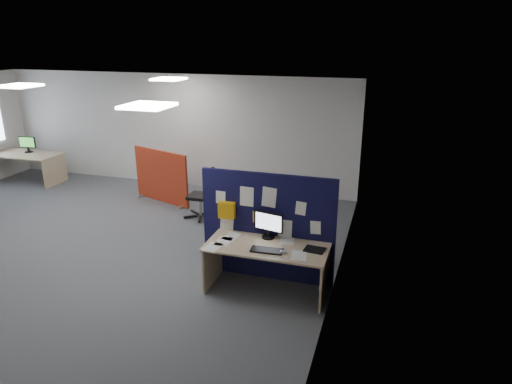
% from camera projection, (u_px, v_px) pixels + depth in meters
% --- Properties ---
extents(floor, '(9.00, 9.00, 0.00)m').
position_uv_depth(floor, '(90.00, 240.00, 8.36)').
color(floor, '#52545A').
rests_on(floor, ground).
extents(ceiling, '(9.00, 7.00, 0.02)m').
position_uv_depth(ceiling, '(70.00, 90.00, 7.47)').
color(ceiling, white).
rests_on(ceiling, wall_back).
extents(wall_back, '(9.00, 0.02, 2.70)m').
position_uv_depth(wall_back, '(173.00, 130.00, 11.08)').
color(wall_back, silver).
rests_on(wall_back, floor).
extents(wall_right, '(0.02, 7.00, 2.70)m').
position_uv_depth(wall_right, '(341.00, 194.00, 6.67)').
color(wall_right, silver).
rests_on(wall_right, floor).
extents(ceiling_lights, '(4.10, 4.10, 0.04)m').
position_uv_depth(ceiling_lights, '(112.00, 88.00, 7.99)').
color(ceiling_lights, white).
rests_on(ceiling_lights, ceiling).
extents(navy_divider, '(2.04, 0.30, 1.68)m').
position_uv_depth(navy_divider, '(266.00, 227.00, 6.81)').
color(navy_divider, black).
rests_on(navy_divider, floor).
extents(main_desk, '(1.74, 0.77, 0.73)m').
position_uv_depth(main_desk, '(267.00, 255.00, 6.55)').
color(main_desk, tan).
rests_on(main_desk, floor).
extents(monitor_main, '(0.45, 0.19, 0.40)m').
position_uv_depth(monitor_main, '(268.00, 224.00, 6.64)').
color(monitor_main, black).
rests_on(monitor_main, main_desk).
extents(keyboard, '(0.46, 0.21, 0.02)m').
position_uv_depth(keyboard, '(267.00, 250.00, 6.29)').
color(keyboard, black).
rests_on(keyboard, main_desk).
extents(mouse, '(0.11, 0.07, 0.03)m').
position_uv_depth(mouse, '(284.00, 252.00, 6.24)').
color(mouse, '#A7A8AD').
rests_on(mouse, main_desk).
extents(paper_tray, '(0.30, 0.25, 0.01)m').
position_uv_depth(paper_tray, '(315.00, 250.00, 6.33)').
color(paper_tray, black).
rests_on(paper_tray, main_desk).
extents(red_divider, '(1.50, 0.55, 1.18)m').
position_uv_depth(red_divider, '(161.00, 177.00, 10.09)').
color(red_divider, '#AD2D16').
rests_on(red_divider, floor).
extents(second_desk, '(1.78, 0.89, 0.73)m').
position_uv_depth(second_desk, '(27.00, 160.00, 11.53)').
color(second_desk, tan).
rests_on(second_desk, floor).
extents(monitor_second, '(0.45, 0.20, 0.40)m').
position_uv_depth(monitor_second, '(28.00, 144.00, 11.49)').
color(monitor_second, black).
rests_on(monitor_second, second_desk).
extents(office_chair, '(0.65, 0.68, 1.02)m').
position_uv_depth(office_chair, '(204.00, 191.00, 9.18)').
color(office_chair, black).
rests_on(office_chair, floor).
extents(desk_papers, '(1.47, 0.86, 0.00)m').
position_uv_depth(desk_papers, '(250.00, 244.00, 6.51)').
color(desk_papers, white).
rests_on(desk_papers, main_desk).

